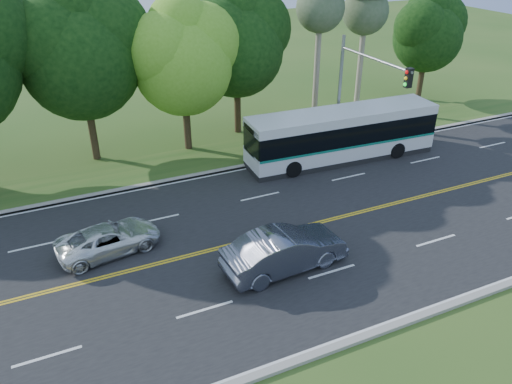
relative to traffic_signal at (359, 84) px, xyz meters
name	(u,v)px	position (x,y,z in m)	size (l,w,h in m)	color
ground	(301,227)	(-6.49, -5.40, -4.67)	(120.00, 120.00, 0.00)	#2F541C
road	(301,227)	(-6.49, -5.40, -4.66)	(60.00, 14.00, 0.02)	black
curb_north	(242,166)	(-6.49, 1.75, -4.60)	(60.00, 0.30, 0.15)	gray
curb_south	(399,324)	(-6.49, -12.55, -4.60)	(60.00, 0.30, 0.15)	gray
grass_verge	(230,155)	(-6.49, 3.60, -4.62)	(60.00, 4.00, 0.10)	#2F541C
lane_markings	(299,227)	(-6.59, -5.40, -4.65)	(57.60, 13.82, 0.00)	gold
tree_row	(121,41)	(-11.65, 6.73, 2.06)	(44.70, 9.10, 13.84)	black
bougainvillea_hedge	(337,132)	(0.69, 2.75, -3.95)	(9.50, 2.25, 1.50)	maroon
traffic_signal	(359,84)	(0.00, 0.00, 0.00)	(0.42, 6.10, 7.00)	gray
transit_bus	(342,136)	(-0.60, 0.40, -3.15)	(11.69, 3.04, 3.03)	silver
sedan	(285,250)	(-8.64, -7.85, -3.79)	(1.82, 5.21, 1.72)	slate
suv	(109,239)	(-14.99, -3.65, -4.04)	(2.04, 4.43, 1.23)	white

